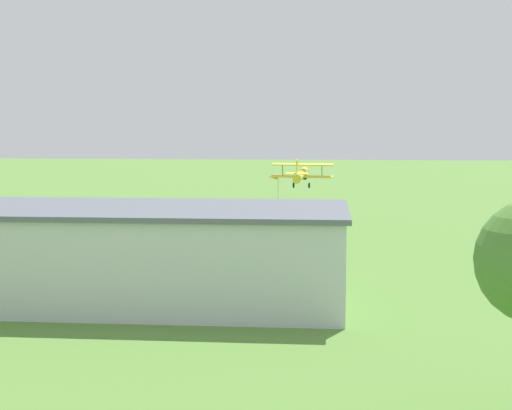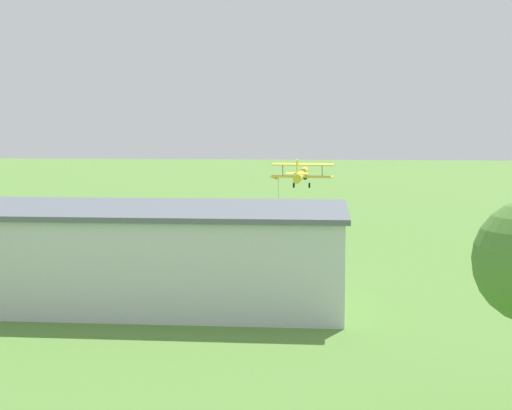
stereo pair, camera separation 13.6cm
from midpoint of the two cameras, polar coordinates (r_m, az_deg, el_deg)
name	(u,v)px [view 1 (the left image)]	position (r m, az deg, el deg)	size (l,w,h in m)	color
ground_plane	(239,227)	(94.47, -1.27, -1.65)	(400.00, 400.00, 0.00)	#568438
hangar	(134,254)	(54.73, -9.06, -3.58)	(29.90, 13.67, 6.67)	silver
biplane	(301,174)	(93.35, 3.30, 2.31)	(7.68, 7.34, 3.62)	yellow
person_near_hangar_door	(202,251)	(71.02, -4.07, -3.43)	(0.52, 0.52, 1.70)	#B23333
person_crossing_taxiway	(120,249)	(73.35, -10.02, -3.23)	(0.53, 0.53, 1.64)	#33723F
windsock	(273,180)	(99.51, 1.26, 1.83)	(1.46, 1.27, 6.12)	silver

